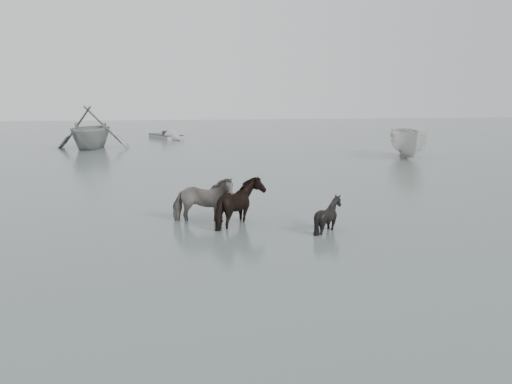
% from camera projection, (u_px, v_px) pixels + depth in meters
% --- Properties ---
extents(ground, '(140.00, 140.00, 0.00)m').
position_uv_depth(ground, '(272.00, 226.00, 14.46)').
color(ground, '#4B5955').
rests_on(ground, ground).
extents(pony_pinto, '(2.04, 1.26, 1.60)m').
position_uv_depth(pony_pinto, '(202.00, 196.00, 14.77)').
color(pony_pinto, black).
rests_on(pony_pinto, ground).
extents(pony_dark, '(1.74, 1.91, 1.63)m').
position_uv_depth(pony_dark, '(241.00, 198.00, 14.46)').
color(pony_dark, black).
rests_on(pony_dark, ground).
extents(pony_black, '(1.16, 1.04, 1.24)m').
position_uv_depth(pony_black, '(328.00, 209.00, 13.90)').
color(pony_black, black).
rests_on(pony_black, ground).
extents(rowboat_trail, '(6.11, 6.81, 3.21)m').
position_uv_depth(rowboat_trail, '(91.00, 126.00, 36.02)').
color(rowboat_trail, gray).
rests_on(rowboat_trail, ground).
extents(boat_small, '(3.22, 5.46, 1.98)m').
position_uv_depth(boat_small, '(408.00, 141.00, 30.90)').
color(boat_small, silver).
rests_on(boat_small, ground).
extents(skiff_port, '(2.78, 5.03, 0.75)m').
position_uv_depth(skiff_port, '(412.00, 135.00, 44.28)').
color(skiff_port, gray).
rests_on(skiff_port, ground).
extents(skiff_mid, '(3.83, 5.98, 0.75)m').
position_uv_depth(skiff_mid, '(166.00, 134.00, 44.95)').
color(skiff_mid, gray).
rests_on(skiff_mid, ground).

